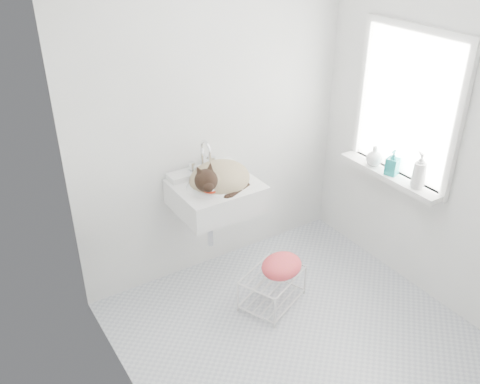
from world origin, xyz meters
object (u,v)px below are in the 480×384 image
bottle_a (417,187)px  bottle_c (373,165)px  cat (218,179)px  sink (216,184)px  wire_rack (272,286)px  bottle_b (391,174)px

bottle_a → bottle_c: 0.42m
bottle_c → bottle_a: bearing=-90.0°
cat → bottle_c: (1.14, -0.36, -0.04)m
sink → bottle_a: sink is taller
sink → bottle_c: sink is taller
bottle_c → cat: bearing=162.4°
sink → cat: (0.01, -0.02, 0.04)m
cat → wire_rack: bearing=-73.3°
wire_rack → bottle_c: bottle_c is taller
sink → bottle_b: 1.28m
bottle_a → bottle_c: size_ratio=1.40×
cat → wire_rack: (0.19, -0.42, -0.74)m
sink → bottle_b: size_ratio=3.10×
bottle_a → cat: bearing=145.7°
sink → cat: bearing=-56.5°
cat → sink: bearing=116.1°
cat → bottle_c: bearing=-25.0°
sink → wire_rack: 0.85m
bottle_c → sink: bearing=161.8°
sink → cat: cat is taller
wire_rack → bottle_a: bearing=-20.5°
wire_rack → bottle_b: 1.19m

